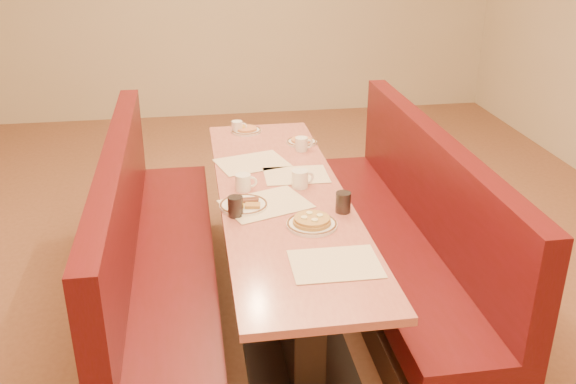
{
  "coord_description": "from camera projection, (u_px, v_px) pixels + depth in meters",
  "views": [
    {
      "loc": [
        -0.48,
        -3.23,
        2.22
      ],
      "look_at": [
        0.0,
        -0.2,
        0.85
      ],
      "focal_mm": 40.0,
      "sensor_mm": 36.0,
      "label": 1
    }
  ],
  "objects": [
    {
      "name": "soda_tumbler_near",
      "position": [
        235.0,
        207.0,
        3.3
      ],
      "size": [
        0.08,
        0.08,
        0.11
      ],
      "color": "black",
      "rests_on": "diner_table"
    },
    {
      "name": "placemat_far_right",
      "position": [
        296.0,
        175.0,
        3.82
      ],
      "size": [
        0.38,
        0.29,
        0.0
      ],
      "primitive_type": "cube",
      "rotation": [
        0.0,
        0.0,
        -0.03
      ],
      "color": "#F5DEBF",
      "rests_on": "diner_table"
    },
    {
      "name": "ground",
      "position": [
        283.0,
        307.0,
        3.88
      ],
      "size": [
        8.0,
        8.0,
        0.0
      ],
      "primitive_type": "plane",
      "color": "#9E6647",
      "rests_on": "ground"
    },
    {
      "name": "booth_right",
      "position": [
        403.0,
        245.0,
        3.84
      ],
      "size": [
        0.55,
        2.5,
        1.05
      ],
      "color": "#4C3326",
      "rests_on": "ground"
    },
    {
      "name": "pancake_plate",
      "position": [
        312.0,
        222.0,
        3.21
      ],
      "size": [
        0.26,
        0.26,
        0.06
      ],
      "rotation": [
        0.0,
        0.0,
        -0.3
      ],
      "color": "white",
      "rests_on": "diner_table"
    },
    {
      "name": "coffee_mug_d",
      "position": [
        238.0,
        127.0,
        4.53
      ],
      "size": [
        0.11,
        0.08,
        0.08
      ],
      "rotation": [
        0.0,
        0.0,
        -0.04
      ],
      "color": "white",
      "rests_on": "diner_table"
    },
    {
      "name": "booth_left",
      "position": [
        155.0,
        264.0,
        3.63
      ],
      "size": [
        0.55,
        2.5,
        1.05
      ],
      "color": "#4C3326",
      "rests_on": "ground"
    },
    {
      "name": "placemat_far_left",
      "position": [
        252.0,
        163.0,
        4.0
      ],
      "size": [
        0.49,
        0.42,
        0.0
      ],
      "primitive_type": "cube",
      "rotation": [
        0.0,
        0.0,
        0.27
      ],
      "color": "#F5DEBF",
      "rests_on": "diner_table"
    },
    {
      "name": "coffee_mug_b",
      "position": [
        244.0,
        182.0,
        3.6
      ],
      "size": [
        0.12,
        0.09,
        0.09
      ],
      "rotation": [
        0.0,
        0.0,
        -0.02
      ],
      "color": "white",
      "rests_on": "diner_table"
    },
    {
      "name": "eggs_plate",
      "position": [
        243.0,
        204.0,
        3.41
      ],
      "size": [
        0.26,
        0.26,
        0.05
      ],
      "rotation": [
        0.0,
        0.0,
        -0.16
      ],
      "color": "white",
      "rests_on": "diner_table"
    },
    {
      "name": "placemat_near_right",
      "position": [
        335.0,
        264.0,
        2.87
      ],
      "size": [
        0.4,
        0.31,
        0.0
      ],
      "primitive_type": "cube",
      "rotation": [
        0.0,
        0.0,
        -0.01
      ],
      "color": "#F5DEBF",
      "rests_on": "diner_table"
    },
    {
      "name": "coffee_mug_a",
      "position": [
        301.0,
        178.0,
        3.64
      ],
      "size": [
        0.13,
        0.09,
        0.1
      ],
      "rotation": [
        0.0,
        0.0,
        0.22
      ],
      "color": "white",
      "rests_on": "diner_table"
    },
    {
      "name": "placemat_near_left",
      "position": [
        266.0,
        204.0,
        3.45
      ],
      "size": [
        0.52,
        0.46,
        0.0
      ],
      "primitive_type": "cube",
      "rotation": [
        0.0,
        0.0,
        0.34
      ],
      "color": "#F5DEBF",
      "rests_on": "diner_table"
    },
    {
      "name": "soda_tumbler_mid",
      "position": [
        343.0,
        202.0,
        3.34
      ],
      "size": [
        0.08,
        0.08,
        0.11
      ],
      "color": "black",
      "rests_on": "diner_table"
    },
    {
      "name": "extra_plate_mid",
      "position": [
        302.0,
        141.0,
        4.33
      ],
      "size": [
        0.2,
        0.2,
        0.04
      ],
      "rotation": [
        0.0,
        0.0,
        0.33
      ],
      "color": "white",
      "rests_on": "diner_table"
    },
    {
      "name": "coffee_mug_c",
      "position": [
        302.0,
        144.0,
        4.19
      ],
      "size": [
        0.12,
        0.08,
        0.09
      ],
      "rotation": [
        0.0,
        0.0,
        -0.11
      ],
      "color": "white",
      "rests_on": "diner_table"
    },
    {
      "name": "extra_plate_far",
      "position": [
        246.0,
        130.0,
        4.55
      ],
      "size": [
        0.22,
        0.22,
        0.04
      ],
      "rotation": [
        0.0,
        0.0,
        -0.32
      ],
      "color": "white",
      "rests_on": "diner_table"
    },
    {
      "name": "diner_table",
      "position": [
        283.0,
        253.0,
        3.73
      ],
      "size": [
        0.7,
        2.5,
        0.75
      ],
      "color": "black",
      "rests_on": "ground"
    }
  ]
}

